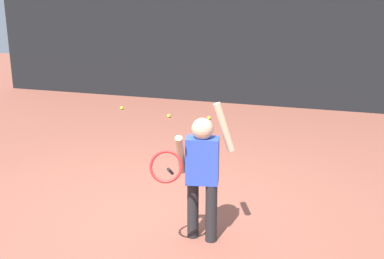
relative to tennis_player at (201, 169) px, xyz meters
name	(u,v)px	position (x,y,z in m)	size (l,w,h in m)	color
ground_plane	(151,215)	(-0.64, 0.34, -0.73)	(20.00, 20.00, 0.00)	brown
back_fence_windscreen	(246,22)	(-0.64, 5.50, 0.89)	(10.82, 0.08, 3.24)	black
fence_post_0	(14,13)	(-5.90, 5.56, 0.97)	(0.09, 0.09, 3.39)	slate
fence_post_1	(122,16)	(-3.27, 5.56, 0.97)	(0.09, 0.09, 3.39)	slate
fence_post_2	(246,18)	(-0.64, 5.56, 0.97)	(0.09, 0.09, 3.39)	slate
tennis_player	(201,169)	(0.00, 0.00, 0.00)	(0.64, 0.66, 1.35)	#232326
tennis_ball_0	(122,108)	(-2.80, 4.35, -0.69)	(0.07, 0.07, 0.07)	#CCE033
tennis_ball_1	(209,118)	(-1.01, 4.15, -0.69)	(0.07, 0.07, 0.07)	#CCE033
tennis_ball_3	(169,116)	(-1.74, 4.07, -0.69)	(0.07, 0.07, 0.07)	#CCE033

